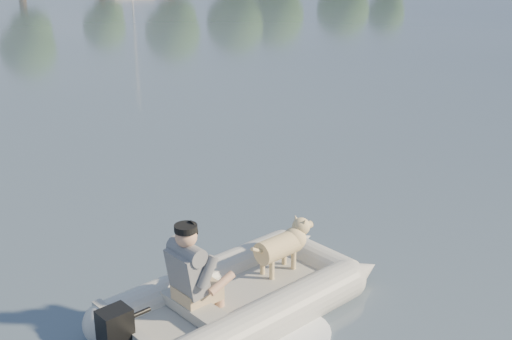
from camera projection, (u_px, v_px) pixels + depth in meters
water at (282, 279)px, 7.57m from camera, size 160.00×160.00×0.00m
dinghy at (241, 264)px, 6.78m from camera, size 5.25×4.54×1.28m
man at (189, 268)px, 6.35m from camera, size 0.80×0.74×0.99m
dog at (278, 251)px, 7.21m from camera, size 0.91×0.54×0.57m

